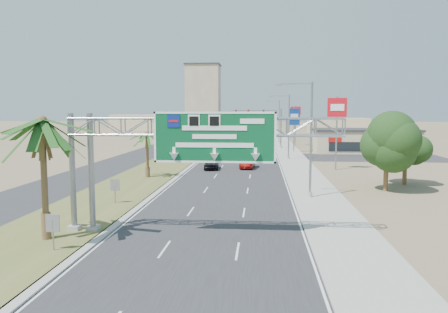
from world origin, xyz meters
name	(u,v)px	position (x,y,z in m)	size (l,w,h in m)	color
ground	(176,308)	(0.00, 0.00, 0.00)	(600.00, 600.00, 0.00)	#8C7A59
road	(250,137)	(0.00, 110.00, 0.01)	(12.00, 300.00, 0.02)	#28282B
sidewalk_right	(279,137)	(8.50, 110.00, 0.05)	(4.00, 300.00, 0.10)	#9E9B93
median_grass	(215,137)	(-10.00, 110.00, 0.06)	(7.00, 300.00, 0.12)	#525E29
opposing_road	(191,137)	(-17.00, 110.00, 0.01)	(8.00, 300.00, 0.02)	#28282B
sign_gantry	(189,136)	(-1.06, 9.93, 6.06)	(16.75, 1.24, 7.50)	gray
palm_near	(42,122)	(-9.20, 8.00, 6.93)	(5.70, 5.70, 8.35)	brown
palm_row_b	(147,135)	(-9.50, 32.00, 4.90)	(3.99, 3.99, 5.95)	brown
palm_row_c	(175,124)	(-9.50, 48.00, 5.66)	(3.99, 3.99, 6.75)	brown
palm_row_d	(194,127)	(-9.50, 66.00, 4.42)	(3.99, 3.99, 5.45)	brown
palm_row_e	(206,122)	(-9.50, 85.00, 5.09)	(3.99, 3.99, 6.15)	brown
palm_row_f	(217,121)	(-9.50, 110.00, 4.71)	(3.99, 3.99, 5.75)	brown
streetlight_near	(309,144)	(7.30, 22.00, 4.69)	(3.27, 0.44, 10.00)	gray
streetlight_mid	(287,129)	(7.30, 52.00, 4.69)	(3.27, 0.44, 10.00)	gray
streetlight_far	(278,123)	(7.30, 88.00, 4.69)	(3.27, 0.44, 10.00)	gray
signal_mast	(271,124)	(5.17, 71.97, 4.85)	(10.28, 0.71, 8.00)	gray
store_building	(363,141)	(22.00, 66.00, 2.00)	(18.00, 10.00, 4.00)	tan
oak_near	(387,143)	(15.00, 26.00, 4.53)	(4.50, 4.50, 6.80)	brown
oak_far	(406,147)	(18.00, 30.00, 3.82)	(3.50, 3.50, 5.60)	brown
median_signback_a	(53,226)	(-7.80, 6.00, 1.45)	(0.75, 0.08, 2.08)	gray
median_signback_b	(115,187)	(-8.50, 18.00, 1.45)	(0.75, 0.08, 2.08)	gray
tower_distant	(203,94)	(-32.00, 250.00, 17.50)	(20.00, 16.00, 35.00)	tan
building_distant_left	(143,122)	(-45.00, 160.00, 3.00)	(24.00, 14.00, 6.00)	tan
building_distant_right	(338,125)	(30.00, 140.00, 2.50)	(20.00, 12.00, 5.00)	tan
car_left_lane	(211,163)	(-3.17, 40.01, 0.77)	(1.83, 4.55, 1.55)	black
car_mid_lane	(248,162)	(1.50, 41.40, 0.78)	(1.64, 4.71, 1.55)	maroon
car_right_lane	(266,147)	(4.16, 67.10, 0.64)	(2.11, 4.57, 1.27)	gray
car_far	(230,140)	(-3.97, 86.12, 0.70)	(1.96, 4.82, 1.40)	black
pole_sign_red_near	(337,112)	(12.83, 40.80, 7.41)	(2.39, 0.92, 9.38)	gray
pole_sign_blue	(294,119)	(9.24, 64.45, 6.13)	(2.02, 0.66, 8.19)	gray
pole_sign_red_far	(296,114)	(10.69, 80.23, 6.87)	(2.18, 1.00, 8.68)	gray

